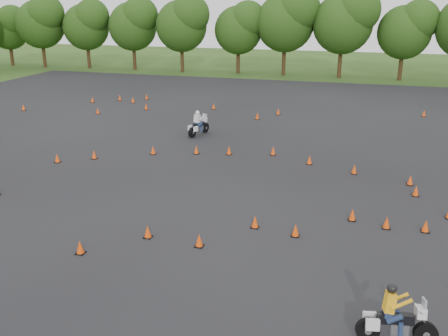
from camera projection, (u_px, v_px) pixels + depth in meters
name	position (u px, v px, depth m)	size (l,w,h in m)	color
ground	(195.00, 232.00, 18.56)	(140.00, 140.00, 0.00)	#2D5119
asphalt_pad	(235.00, 179.00, 24.02)	(62.00, 62.00, 0.00)	black
treeline	(323.00, 38.00, 48.74)	(86.91, 32.37, 10.24)	#234212
traffic_cones	(226.00, 171.00, 24.33)	(36.67, 33.53, 0.45)	#EF480A
rider_yellow	(399.00, 317.00, 12.28)	(2.01, 0.62, 1.55)	#EBA614
rider_white	(199.00, 123.00, 31.49)	(2.08, 0.64, 1.60)	beige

